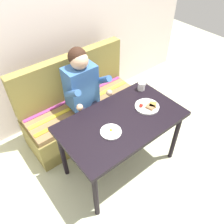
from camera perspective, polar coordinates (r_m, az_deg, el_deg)
ground_plane at (r=2.73m, az=2.03°, el=-12.87°), size 8.00×8.00×0.00m
back_wall at (r=2.79m, az=-15.71°, el=21.37°), size 4.40×0.10×2.60m
table at (r=2.23m, az=2.43°, el=-3.40°), size 1.20×0.70×0.73m
couch at (r=2.90m, az=-7.66°, el=0.75°), size 1.44×0.56×1.00m
person at (r=2.51m, az=-6.82°, el=5.40°), size 0.45×0.61×1.21m
plate_breakfast at (r=2.31m, az=8.93°, el=1.43°), size 0.24×0.24×0.05m
plate_eggs at (r=2.05m, az=-0.28°, el=-4.93°), size 0.19×0.19×0.04m
coffee_mug at (r=2.52m, az=7.41°, el=6.53°), size 0.12×0.08×0.09m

